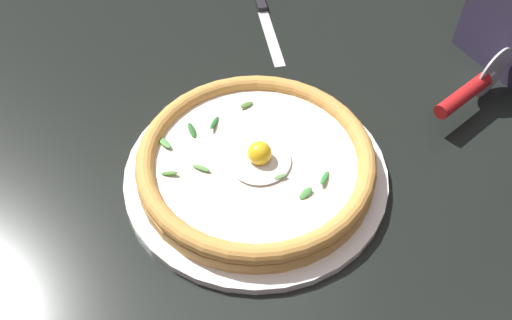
# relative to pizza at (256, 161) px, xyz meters

# --- Properties ---
(ground_plane) EXTENTS (2.40, 2.40, 0.03)m
(ground_plane) POSITION_rel_pizza_xyz_m (-0.03, 0.01, -0.05)
(ground_plane) COLOR black
(ground_plane) RESTS_ON ground
(pizza_plate) EXTENTS (0.35, 0.35, 0.01)m
(pizza_plate) POSITION_rel_pizza_xyz_m (0.00, 0.00, -0.02)
(pizza_plate) COLOR white
(pizza_plate) RESTS_ON ground
(pizza) EXTENTS (0.31, 0.31, 0.05)m
(pizza) POSITION_rel_pizza_xyz_m (0.00, 0.00, 0.00)
(pizza) COLOR tan
(pizza) RESTS_ON pizza_plate
(pizza_cutter) EXTENTS (0.17, 0.03, 0.08)m
(pizza_cutter) POSITION_rel_pizza_xyz_m (0.31, -0.13, 0.01)
(pizza_cutter) COLOR silver
(pizza_cutter) RESTS_ON ground
(table_knife) EXTENTS (0.15, 0.21, 0.01)m
(table_knife) POSITION_rel_pizza_xyz_m (0.28, 0.27, -0.03)
(table_knife) COLOR silver
(table_knife) RESTS_ON ground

